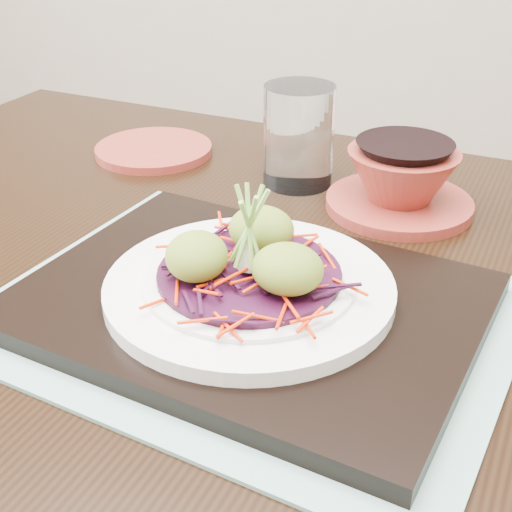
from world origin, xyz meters
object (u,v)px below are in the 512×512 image
(white_plate, at_px, (249,286))
(terracotta_side_plate, at_px, (154,150))
(water_glass, at_px, (299,136))
(terracotta_bowl_set, at_px, (401,184))
(serving_tray, at_px, (249,303))
(dining_table, at_px, (287,386))

(white_plate, relative_size, terracotta_side_plate, 1.59)
(water_glass, xyz_separation_m, terracotta_bowl_set, (0.12, -0.04, -0.03))
(serving_tray, distance_m, water_glass, 0.29)
(water_glass, bearing_deg, terracotta_bowl_set, -18.49)
(terracotta_side_plate, bearing_deg, water_glass, -11.58)
(dining_table, distance_m, terracotta_side_plate, 0.39)
(dining_table, height_order, water_glass, water_glass)
(water_glass, distance_m, terracotta_bowl_set, 0.13)
(water_glass, bearing_deg, terracotta_side_plate, 168.42)
(white_plate, distance_m, terracotta_side_plate, 0.39)
(dining_table, distance_m, terracotta_bowl_set, 0.25)
(dining_table, xyz_separation_m, water_glass, (-0.05, 0.24, 0.16))
(terracotta_bowl_set, bearing_deg, water_glass, 161.51)
(serving_tray, xyz_separation_m, water_glass, (-0.02, 0.28, 0.05))
(terracotta_side_plate, xyz_separation_m, water_glass, (0.20, -0.04, 0.05))
(dining_table, height_order, terracotta_bowl_set, terracotta_bowl_set)
(serving_tray, relative_size, terracotta_bowl_set, 2.12)
(water_glass, bearing_deg, dining_table, -78.69)
(dining_table, relative_size, white_plate, 5.69)
(water_glass, bearing_deg, serving_tray, -85.31)
(terracotta_bowl_set, bearing_deg, white_plate, -112.27)
(dining_table, distance_m, water_glass, 0.29)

